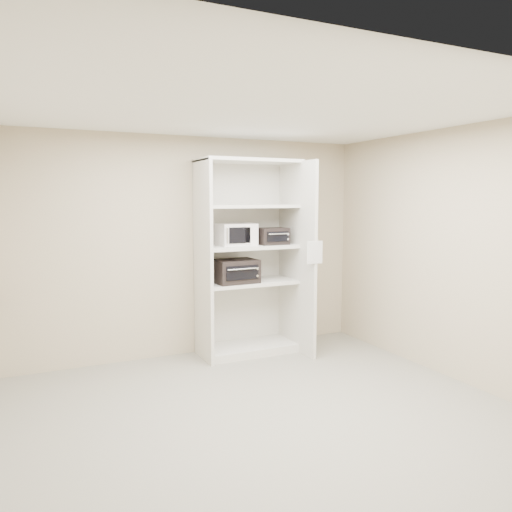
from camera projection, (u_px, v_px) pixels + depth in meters
name	position (u px, v px, depth m)	size (l,w,h in m)	color
floor	(264.00, 412.00, 4.56)	(4.50, 4.00, 0.01)	slate
ceiling	(264.00, 109.00, 4.25)	(4.50, 4.00, 0.01)	white
wall_back	(193.00, 247.00, 6.20)	(4.50, 0.02, 2.70)	tan
wall_front	(433.00, 313.00, 2.61)	(4.50, 0.02, 2.70)	tan
wall_right	(451.00, 254.00, 5.36)	(0.02, 4.00, 2.70)	tan
shelving_unit	(252.00, 264.00, 6.24)	(1.24, 0.92, 2.42)	beige
microwave	(236.00, 234.00, 6.16)	(0.45, 0.34, 0.27)	white
toaster_oven_upper	(273.00, 236.00, 6.26)	(0.36, 0.27, 0.21)	black
toaster_oven_lower	(235.00, 271.00, 6.09)	(0.51, 0.39, 0.28)	black
paper_sign	(315.00, 252.00, 5.88)	(0.21, 0.01, 0.26)	white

